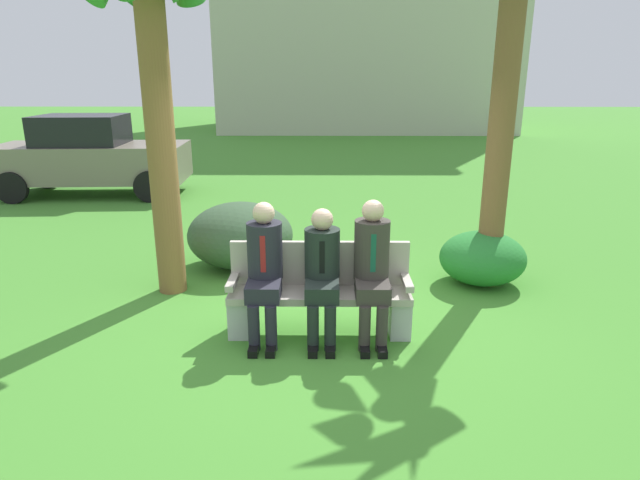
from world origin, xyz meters
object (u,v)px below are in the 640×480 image
object	(u,v)px
seated_man_right	(372,264)
palm_tree_short	(150,20)
seated_man_left	(264,265)
park_bench	(320,292)
shrub_near_bench	(240,235)
seated_man_middle	(322,268)
shrub_mid_lawn	(482,258)
parked_car_near	(90,156)

from	to	relation	value
seated_man_right	palm_tree_short	xyz separation A→B (m)	(-2.28, 1.18, 2.26)
seated_man_left	palm_tree_short	bearing A→B (deg)	136.57
seated_man_right	park_bench	bearing A→B (deg)	166.67
park_bench	seated_man_left	bearing A→B (deg)	-167.10
palm_tree_short	park_bench	bearing A→B (deg)	-30.89
park_bench	shrub_near_bench	bearing A→B (deg)	119.37
park_bench	seated_man_middle	xyz separation A→B (m)	(0.02, -0.13, 0.30)
shrub_mid_lawn	palm_tree_short	bearing A→B (deg)	-176.16
seated_man_middle	seated_man_left	bearing A→B (deg)	179.38
park_bench	parked_car_near	world-z (taller)	parked_car_near
shrub_near_bench	palm_tree_short	bearing A→B (deg)	-130.03
seated_man_left	shrub_mid_lawn	world-z (taller)	seated_man_left
seated_man_right	shrub_mid_lawn	size ratio (longest dim) A/B	1.30
palm_tree_short	shrub_mid_lawn	bearing A→B (deg)	3.84
park_bench	seated_man_left	world-z (taller)	seated_man_left
shrub_near_bench	shrub_mid_lawn	distance (m)	3.12
seated_man_right	shrub_mid_lawn	distance (m)	2.11
seated_man_left	seated_man_right	world-z (taller)	seated_man_right
shrub_near_bench	seated_man_right	bearing A→B (deg)	-52.16
seated_man_middle	park_bench	bearing A→B (deg)	99.69
seated_man_left	parked_car_near	size ratio (longest dim) A/B	0.34
seated_man_middle	palm_tree_short	world-z (taller)	palm_tree_short
seated_man_left	seated_man_right	distance (m)	1.03
seated_man_right	parked_car_near	world-z (taller)	parked_car_near
seated_man_right	shrub_mid_lawn	bearing A→B (deg)	44.07
park_bench	shrub_near_bench	size ratio (longest dim) A/B	1.27
park_bench	seated_man_middle	size ratio (longest dim) A/B	1.39
park_bench	seated_man_right	size ratio (longest dim) A/B	1.31
seated_man_right	shrub_near_bench	xyz separation A→B (m)	(-1.57, 2.03, -0.32)
shrub_near_bench	parked_car_near	world-z (taller)	parked_car_near
seated_man_middle	shrub_mid_lawn	bearing A→B (deg)	36.35
shrub_mid_lawn	shrub_near_bench	bearing A→B (deg)	169.10
shrub_near_bench	shrub_mid_lawn	bearing A→B (deg)	-10.90
seated_man_middle	seated_man_right	distance (m)	0.48
seated_man_middle	shrub_near_bench	world-z (taller)	seated_man_middle
park_bench	shrub_near_bench	world-z (taller)	park_bench
parked_car_near	seated_man_right	bearing A→B (deg)	-50.40
shrub_near_bench	seated_man_middle	bearing A→B (deg)	-61.71
seated_man_right	shrub_near_bench	bearing A→B (deg)	127.84
seated_man_left	seated_man_right	xyz separation A→B (m)	(1.03, 0.00, 0.01)
seated_man_left	shrub_near_bench	world-z (taller)	seated_man_left
park_bench	shrub_mid_lawn	size ratio (longest dim) A/B	1.70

